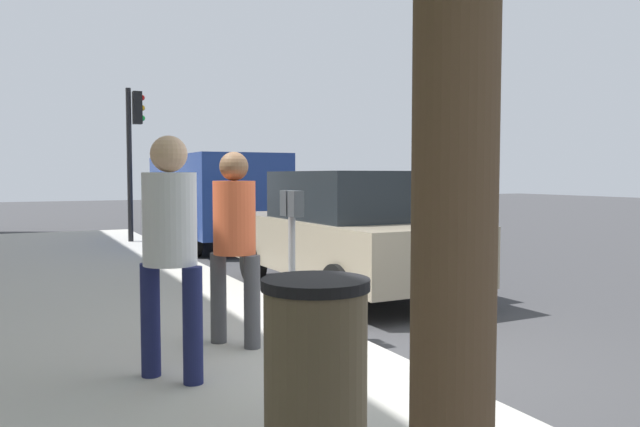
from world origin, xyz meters
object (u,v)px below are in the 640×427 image
(pedestrian_bystander, at_px, (170,235))
(trash_bin, at_px, (316,371))
(pedestrian_at_meter, at_px, (234,232))
(traffic_signal, at_px, (134,139))
(parking_meter, at_px, (292,230))
(parked_van_far, at_px, (214,194))
(parked_sedan_near, at_px, (347,232))

(pedestrian_bystander, xyz_separation_m, trash_bin, (-1.73, -0.39, -0.61))
(pedestrian_at_meter, xyz_separation_m, pedestrian_bystander, (-0.72, 0.75, 0.06))
(traffic_signal, xyz_separation_m, trash_bin, (-12.22, 1.14, -1.92))
(parking_meter, height_order, traffic_signal, traffic_signal)
(parking_meter, relative_size, pedestrian_bystander, 0.76)
(pedestrian_bystander, bearing_deg, pedestrian_at_meter, 6.05)
(parked_van_far, bearing_deg, parking_meter, 168.42)
(pedestrian_bystander, bearing_deg, trash_bin, -115.27)
(parking_meter, height_order, pedestrian_bystander, pedestrian_bystander)
(pedestrian_at_meter, xyz_separation_m, parked_sedan_near, (2.50, -2.53, -0.30))
(traffic_signal, bearing_deg, trash_bin, 174.69)
(pedestrian_at_meter, bearing_deg, pedestrian_bystander, -169.98)
(pedestrian_bystander, bearing_deg, parking_meter, -2.55)
(parked_sedan_near, relative_size, trash_bin, 4.40)
(pedestrian_at_meter, distance_m, traffic_signal, 9.90)
(parked_van_far, relative_size, trash_bin, 5.16)
(parked_sedan_near, distance_m, parked_van_far, 6.70)
(pedestrian_at_meter, xyz_separation_m, traffic_signal, (9.77, -0.78, 1.38))
(parking_meter, distance_m, parked_van_far, 9.06)
(parked_van_far, bearing_deg, traffic_signal, 71.36)
(parked_sedan_near, distance_m, trash_bin, 5.73)
(pedestrian_at_meter, height_order, trash_bin, pedestrian_at_meter)
(pedestrian_bystander, relative_size, traffic_signal, 0.52)
(parked_van_far, height_order, traffic_signal, traffic_signal)
(pedestrian_at_meter, relative_size, parked_sedan_near, 0.40)
(pedestrian_at_meter, xyz_separation_m, trash_bin, (-2.45, 0.36, -0.54))
(parking_meter, height_order, pedestrian_at_meter, pedestrian_at_meter)
(pedestrian_bystander, height_order, traffic_signal, traffic_signal)
(pedestrian_at_meter, bearing_deg, parked_van_far, 40.69)
(parking_meter, height_order, parked_sedan_near, parked_sedan_near)
(pedestrian_at_meter, height_order, parked_sedan_near, pedestrian_at_meter)
(parking_meter, bearing_deg, trash_bin, 158.87)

